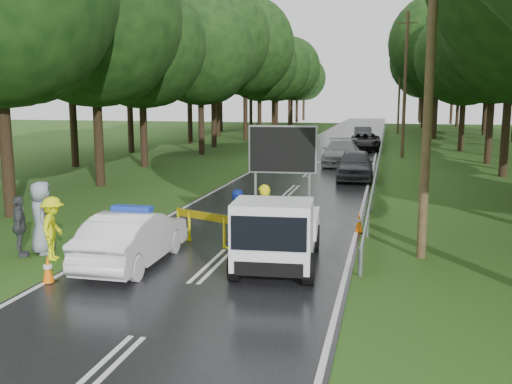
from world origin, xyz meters
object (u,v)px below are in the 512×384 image
(officer, at_px, (264,216))
(work_truck, at_px, (277,231))
(barrier, at_px, (206,220))
(queue_car_first, at_px, (355,164))
(queue_car_second, at_px, (341,152))
(civilian, at_px, (239,219))
(queue_car_fourth, at_px, (363,135))
(queue_car_third, at_px, (365,142))
(police_sedan, at_px, (133,238))

(officer, bearing_deg, work_truck, 95.91)
(barrier, bearing_deg, officer, 24.86)
(queue_car_first, bearing_deg, queue_car_second, 99.05)
(civilian, xyz_separation_m, queue_car_second, (1.15, 20.75, -0.06))
(officer, relative_size, queue_car_fourth, 0.42)
(queue_car_first, height_order, queue_car_fourth, queue_car_first)
(officer, bearing_deg, civilian, -2.30)
(civilian, distance_m, queue_car_fourth, 39.20)
(queue_car_first, height_order, queue_car_third, queue_car_first)
(officer, height_order, queue_car_second, officer)
(barrier, height_order, queue_car_fourth, queue_car_fourth)
(queue_car_third, bearing_deg, barrier, -97.73)
(work_truck, bearing_deg, officer, 107.95)
(police_sedan, relative_size, queue_car_third, 0.83)
(barrier, xyz_separation_m, queue_car_second, (2.17, 20.62, 0.06))
(work_truck, xyz_separation_m, queue_car_third, (0.81, 32.28, -0.23))
(queue_car_third, bearing_deg, work_truck, -93.12)
(barrier, distance_m, officer, 1.70)
(queue_car_second, xyz_separation_m, queue_car_third, (1.07, 9.93, -0.07))
(civilian, distance_m, queue_car_second, 20.78)
(queue_car_fourth, bearing_deg, queue_car_first, -93.81)
(queue_car_second, distance_m, queue_car_fourth, 18.43)
(police_sedan, relative_size, queue_car_second, 0.78)
(barrier, bearing_deg, work_truck, -12.04)
(work_truck, relative_size, queue_car_second, 0.83)
(officer, distance_m, civilian, 0.70)
(barrier, height_order, civilian, civilian)
(police_sedan, distance_m, officer, 3.73)
(police_sedan, height_order, queue_car_third, police_sedan)
(work_truck, relative_size, barrier, 2.09)
(queue_car_first, xyz_separation_m, queue_car_third, (-0.17, 16.16, -0.06))
(queue_car_first, relative_size, queue_car_second, 0.84)
(police_sedan, xyz_separation_m, officer, (2.89, 2.36, 0.22))
(officer, height_order, queue_car_first, officer)
(queue_car_third, xyz_separation_m, queue_car_fourth, (-0.57, 8.49, 0.00))
(work_truck, bearing_deg, civilian, 126.82)
(work_truck, height_order, queue_car_third, work_truck)
(queue_car_third, bearing_deg, police_sedan, -99.37)
(work_truck, distance_m, queue_car_second, 22.35)
(police_sedan, relative_size, officer, 2.30)
(police_sedan, bearing_deg, barrier, -118.36)
(officer, distance_m, queue_car_second, 20.58)
(police_sedan, distance_m, queue_car_second, 23.18)
(officer, xyz_separation_m, queue_car_fourth, (0.97, 39.00, -0.20))
(queue_car_third, bearing_deg, officer, -94.59)
(queue_car_third, height_order, queue_car_fourth, queue_car_fourth)
(civilian, height_order, queue_car_second, civilian)
(police_sedan, xyz_separation_m, queue_car_second, (3.36, 22.93, 0.09))
(queue_car_first, height_order, queue_car_second, queue_car_second)
(civilian, bearing_deg, queue_car_second, 81.69)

